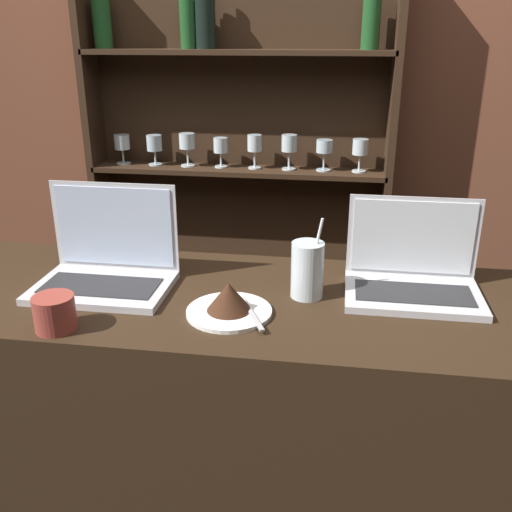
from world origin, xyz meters
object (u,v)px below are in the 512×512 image
Objects in this scene: water_glass at (307,270)px; coffee_cup at (55,313)px; laptop_near at (107,264)px; cake_plate at (229,302)px; laptop_far at (413,273)px.

coffee_cup is (-0.54, -0.25, -0.03)m from water_glass.
laptop_near is 1.66× the size of water_glass.
coffee_cup is (-0.37, -0.13, 0.01)m from cake_plate.
laptop_far reaches higher than water_glass.
laptop_far is at bearing 13.87° from water_glass.
cake_plate is 0.98× the size of water_glass.
laptop_far reaches higher than coffee_cup.
laptop_far is 3.64× the size of coffee_cup.
coffee_cup is at bearing -160.48° from cake_plate.
laptop_near is 0.52m from water_glass.
laptop_near is 0.25m from coffee_cup.
coffee_cup is at bearing -158.27° from laptop_far.
water_glass is 2.26× the size of coffee_cup.
water_glass reaches higher than coffee_cup.
laptop_near reaches higher than cake_plate.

